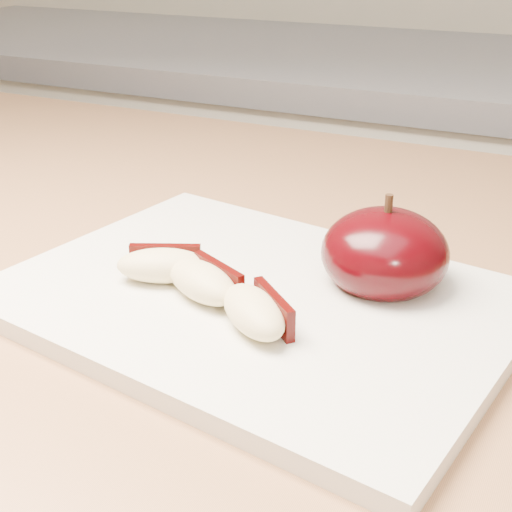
% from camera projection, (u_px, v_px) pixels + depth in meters
% --- Properties ---
extents(back_cabinet, '(2.40, 0.62, 0.94)m').
position_uv_depth(back_cabinet, '(423.00, 315.00, 1.32)').
color(back_cabinet, silver).
rests_on(back_cabinet, ground).
extents(cutting_board, '(0.35, 0.28, 0.01)m').
position_uv_depth(cutting_board, '(256.00, 300.00, 0.46)').
color(cutting_board, silver).
rests_on(cutting_board, island_counter).
extents(apple_half, '(0.10, 0.10, 0.07)m').
position_uv_depth(apple_half, '(385.00, 253.00, 0.46)').
color(apple_half, black).
rests_on(apple_half, cutting_board).
extents(apple_wedge_a, '(0.07, 0.05, 0.02)m').
position_uv_depth(apple_wedge_a, '(163.00, 265.00, 0.47)').
color(apple_wedge_a, beige).
rests_on(apple_wedge_a, cutting_board).
extents(apple_wedge_b, '(0.07, 0.05, 0.02)m').
position_uv_depth(apple_wedge_b, '(204.00, 281.00, 0.45)').
color(apple_wedge_b, beige).
rests_on(apple_wedge_b, cutting_board).
extents(apple_wedge_c, '(0.07, 0.06, 0.02)m').
position_uv_depth(apple_wedge_c, '(256.00, 311.00, 0.41)').
color(apple_wedge_c, beige).
rests_on(apple_wedge_c, cutting_board).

